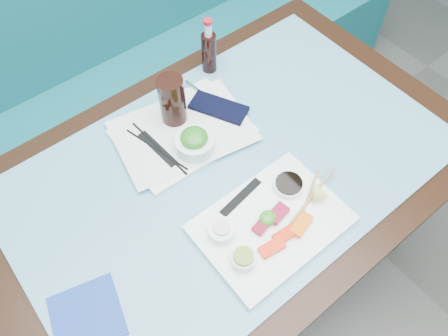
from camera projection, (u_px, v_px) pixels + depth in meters
booth_bench at (109, 91)px, 1.92m from camera, size 3.00×0.56×1.17m
dining_table at (230, 183)px, 1.31m from camera, size 1.40×0.90×0.75m
glass_top at (231, 167)px, 1.24m from camera, size 1.22×0.76×0.01m
sashimi_plate at (271, 224)px, 1.12m from camera, size 0.38×0.27×0.02m
salmon_left at (272, 248)px, 1.07m from camera, size 0.07×0.04×0.02m
salmon_mid at (285, 235)px, 1.09m from camera, size 0.07×0.04×0.02m
salmon_right at (301, 225)px, 1.10m from camera, size 0.07×0.05×0.02m
tuna_left at (262, 226)px, 1.10m from camera, size 0.05×0.04×0.02m
tuna_right at (278, 213)px, 1.12m from camera, size 0.06×0.04×0.02m
seaweed_garnish at (268, 218)px, 1.11m from camera, size 0.06×0.05×0.03m
ramekin_wasabi at (243, 259)px, 1.05m from camera, size 0.08×0.08×0.03m
wasabi_fill at (244, 256)px, 1.03m from camera, size 0.06×0.06×0.01m
ramekin_ginger at (222, 231)px, 1.09m from camera, size 0.08×0.08×0.03m
ginger_fill at (222, 228)px, 1.07m from camera, size 0.05×0.05×0.01m
soy_dish at (288, 185)px, 1.17m from camera, size 0.10×0.10×0.02m
soy_fill at (289, 183)px, 1.16m from camera, size 0.09×0.09×0.01m
lemon_wedge at (322, 194)px, 1.13m from camera, size 0.06×0.06×0.05m
chopstick_sleeve at (241, 197)px, 1.15m from camera, size 0.15×0.04×0.00m
wooden_chopstick_a at (307, 202)px, 1.14m from camera, size 0.19×0.11×0.01m
wooden_chopstick_b at (309, 200)px, 1.15m from camera, size 0.25×0.07×0.01m
serving_tray at (183, 132)px, 1.29m from camera, size 0.37×0.28×0.01m
paper_placemat at (183, 131)px, 1.29m from camera, size 0.43×0.34×0.00m
seaweed_bowl at (195, 144)px, 1.23m from camera, size 0.12×0.12×0.05m
seaweed_salad at (194, 137)px, 1.21m from camera, size 0.09×0.09×0.04m
cola_glass at (172, 100)px, 1.25m from camera, size 0.09×0.09×0.16m
navy_pouch at (219, 108)px, 1.33m from camera, size 0.15×0.19×0.01m
fork at (196, 89)px, 1.37m from camera, size 0.02×0.10×0.01m
black_chopstick_a at (157, 149)px, 1.25m from camera, size 0.06×0.23×0.01m
black_chopstick_b at (159, 148)px, 1.25m from camera, size 0.03×0.25×0.01m
tray_sleeve at (158, 149)px, 1.25m from camera, size 0.04×0.16×0.00m
cola_bottle_body at (209, 53)px, 1.39m from camera, size 0.06×0.06×0.14m
cola_bottle_neck at (208, 30)px, 1.32m from camera, size 0.03×0.03×0.05m
cola_bottle_cap at (208, 22)px, 1.29m from camera, size 0.03×0.03×0.01m
blue_napkin at (87, 316)px, 1.00m from camera, size 0.19×0.19×0.01m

